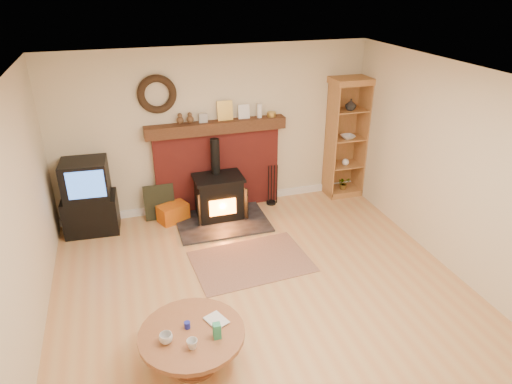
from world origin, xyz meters
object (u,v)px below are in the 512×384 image
object	(u,v)px
curio_cabinet	(345,138)
tv_unit	(89,198)
wood_stove	(219,199)
coffee_table	(192,339)

from	to	relation	value
curio_cabinet	tv_unit	bearing A→B (deg)	-178.80
wood_stove	coffee_table	xyz separation A→B (m)	(-0.94, -2.90, 0.01)
coffee_table	curio_cabinet	bearing A→B (deg)	44.69
wood_stove	curio_cabinet	distance (m)	2.39
curio_cabinet	wood_stove	bearing A→B (deg)	-172.89
coffee_table	tv_unit	bearing A→B (deg)	107.53
curio_cabinet	coffee_table	bearing A→B (deg)	-135.31
tv_unit	curio_cabinet	distance (m)	4.23
tv_unit	curio_cabinet	bearing A→B (deg)	1.20
wood_stove	coffee_table	size ratio (longest dim) A/B	1.36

